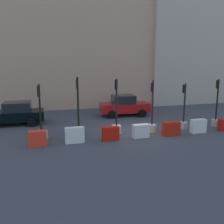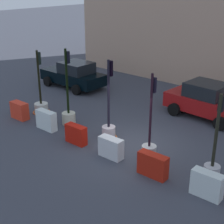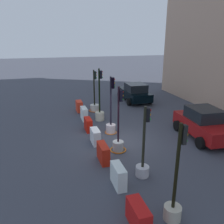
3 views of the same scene
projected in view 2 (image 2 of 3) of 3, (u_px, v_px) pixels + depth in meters
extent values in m
plane|color=#3D404C|center=(131.00, 146.00, 14.31)|extent=(120.00, 120.00, 0.00)
cylinder|color=silver|center=(41.00, 108.00, 17.80)|extent=(0.71, 0.71, 0.52)
cylinder|color=black|center=(39.00, 78.00, 17.18)|extent=(0.11, 0.11, 2.80)
cube|color=black|center=(39.00, 58.00, 16.93)|extent=(0.18, 0.18, 0.63)
sphere|color=red|center=(40.00, 54.00, 16.92)|extent=(0.10, 0.10, 0.10)
sphere|color=orange|center=(40.00, 58.00, 17.00)|extent=(0.10, 0.10, 0.10)
sphere|color=green|center=(40.00, 62.00, 17.08)|extent=(0.10, 0.10, 0.10)
torus|color=orange|center=(42.00, 112.00, 17.88)|extent=(0.93, 0.93, 0.07)
cylinder|color=beige|center=(69.00, 119.00, 16.37)|extent=(0.65, 0.65, 0.60)
cylinder|color=black|center=(67.00, 82.00, 15.68)|extent=(0.11, 0.11, 3.11)
cube|color=black|center=(68.00, 57.00, 15.35)|extent=(0.15, 0.16, 0.56)
sphere|color=red|center=(69.00, 53.00, 15.35)|extent=(0.09, 0.09, 0.09)
sphere|color=orange|center=(69.00, 57.00, 15.42)|extent=(0.09, 0.09, 0.09)
sphere|color=green|center=(69.00, 61.00, 15.49)|extent=(0.09, 0.09, 0.09)
cylinder|color=silver|center=(109.00, 132.00, 14.98)|extent=(0.60, 0.60, 0.55)
cylinder|color=black|center=(109.00, 94.00, 14.32)|extent=(0.11, 0.11, 2.99)
cube|color=black|center=(111.00, 68.00, 13.99)|extent=(0.16, 0.15, 0.65)
sphere|color=red|center=(112.00, 63.00, 13.97)|extent=(0.10, 0.10, 0.10)
sphere|color=orange|center=(112.00, 68.00, 14.05)|extent=(0.10, 0.10, 0.10)
sphere|color=green|center=(112.00, 73.00, 14.13)|extent=(0.10, 0.10, 0.10)
torus|color=orange|center=(109.00, 137.00, 15.07)|extent=(0.76, 0.76, 0.06)
cylinder|color=beige|center=(149.00, 152.00, 13.36)|extent=(0.58, 0.58, 0.51)
cylinder|color=black|center=(151.00, 111.00, 12.72)|extent=(0.10, 0.10, 2.94)
cube|color=black|center=(154.00, 85.00, 12.44)|extent=(0.15, 0.15, 0.57)
sphere|color=red|center=(156.00, 80.00, 12.42)|extent=(0.09, 0.09, 0.09)
sphere|color=orange|center=(155.00, 85.00, 12.49)|extent=(0.09, 0.09, 0.09)
sphere|color=green|center=(155.00, 90.00, 12.57)|extent=(0.09, 0.09, 0.09)
torus|color=orange|center=(149.00, 156.00, 13.45)|extent=(0.86, 0.86, 0.06)
cylinder|color=silver|center=(212.00, 171.00, 12.06)|extent=(0.58, 0.58, 0.45)
cylinder|color=black|center=(217.00, 131.00, 11.48)|extent=(0.12, 0.12, 2.69)
cube|color=black|center=(221.00, 104.00, 11.22)|extent=(0.19, 0.17, 0.56)
sphere|color=red|center=(223.00, 98.00, 11.22)|extent=(0.11, 0.11, 0.11)
sphere|color=orange|center=(222.00, 103.00, 11.29)|extent=(0.11, 0.11, 0.11)
sphere|color=green|center=(221.00, 108.00, 11.36)|extent=(0.11, 0.11, 0.11)
cube|color=red|center=(20.00, 110.00, 16.99)|extent=(0.99, 0.46, 0.86)
cube|color=white|center=(46.00, 120.00, 15.78)|extent=(1.10, 0.39, 0.91)
cube|color=red|center=(76.00, 134.00, 14.46)|extent=(1.01, 0.39, 0.82)
cube|color=silver|center=(111.00, 148.00, 13.32)|extent=(1.02, 0.43, 0.83)
cube|color=#B01E0F|center=(153.00, 165.00, 12.04)|extent=(1.13, 0.40, 0.87)
cube|color=silver|center=(207.00, 185.00, 10.90)|extent=(1.04, 0.40, 0.89)
cube|color=black|center=(73.00, 77.00, 21.89)|extent=(4.42, 1.91, 0.69)
cube|color=black|center=(76.00, 67.00, 21.42)|extent=(1.94, 1.67, 0.67)
cylinder|color=black|center=(48.00, 81.00, 22.16)|extent=(0.63, 0.28, 0.63)
cylinder|color=black|center=(70.00, 75.00, 23.55)|extent=(0.63, 0.28, 0.63)
cylinder|color=black|center=(76.00, 90.00, 20.49)|extent=(0.63, 0.28, 0.63)
cylinder|color=black|center=(99.00, 83.00, 21.88)|extent=(0.63, 0.28, 0.63)
cube|color=maroon|center=(207.00, 104.00, 17.09)|extent=(4.26, 2.12, 0.76)
cube|color=black|center=(207.00, 90.00, 16.90)|extent=(1.98, 1.75, 0.69)
cylinder|color=black|center=(220.00, 123.00, 15.75)|extent=(0.67, 0.32, 0.66)
cylinder|color=black|center=(195.00, 100.00, 18.72)|extent=(0.67, 0.32, 0.66)
cylinder|color=black|center=(174.00, 109.00, 17.42)|extent=(0.67, 0.32, 0.66)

